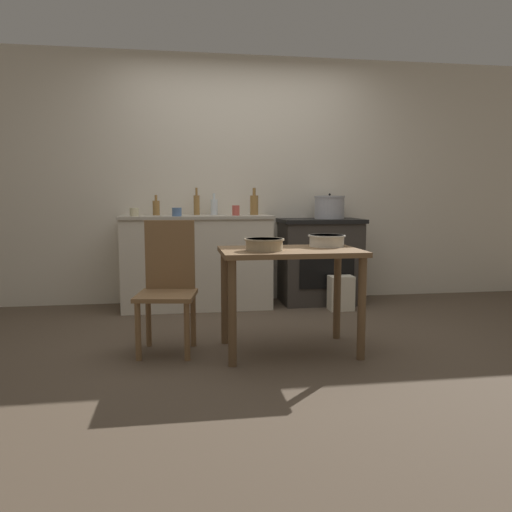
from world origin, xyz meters
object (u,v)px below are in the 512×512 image
(mixing_bowl_large, at_px, (327,240))
(cup_center, at_px, (236,210))
(bottle_center_left, at_px, (197,204))
(mixing_bowl_small, at_px, (264,244))
(bottle_mid_left, at_px, (156,207))
(work_table, at_px, (290,267))
(chair, at_px, (168,284))
(stock_pot, at_px, (329,207))
(bottle_left, at_px, (214,207))
(flour_sack, at_px, (341,293))
(cup_mid_right, at_px, (177,212))
(bottle_far_left, at_px, (254,204))
(cup_center_right, at_px, (134,212))
(stove, at_px, (320,261))

(mixing_bowl_large, height_order, cup_center, cup_center)
(cup_center, bearing_deg, bottle_center_left, 149.60)
(mixing_bowl_small, bearing_deg, bottle_center_left, 102.34)
(bottle_mid_left, bearing_deg, mixing_bowl_large, -49.89)
(work_table, height_order, bottle_mid_left, bottle_mid_left)
(chair, xyz_separation_m, mixing_bowl_large, (1.16, -0.03, 0.30))
(mixing_bowl_large, relative_size, bottle_mid_left, 1.36)
(stock_pot, relative_size, bottle_left, 1.46)
(mixing_bowl_large, distance_m, bottle_mid_left, 2.02)
(flour_sack, distance_m, stock_pot, 0.92)
(chair, distance_m, cup_center, 1.54)
(work_table, height_order, bottle_left, bottle_left)
(bottle_center_left, relative_size, cup_mid_right, 3.07)
(bottle_far_left, xyz_separation_m, bottle_left, (-0.40, 0.10, -0.02))
(flour_sack, relative_size, bottle_left, 1.55)
(flour_sack, xyz_separation_m, mixing_bowl_large, (-0.48, -1.06, 0.62))
(flour_sack, height_order, bottle_mid_left, bottle_mid_left)
(bottle_far_left, distance_m, cup_center_right, 1.19)
(cup_center, height_order, cup_mid_right, cup_center)
(bottle_far_left, bearing_deg, cup_center, -142.91)
(chair, height_order, bottle_left, bottle_left)
(cup_mid_right, bearing_deg, bottle_mid_left, 124.50)
(cup_center_right, bearing_deg, mixing_bowl_large, -41.11)
(bottle_far_left, bearing_deg, cup_center_right, -170.22)
(bottle_left, bearing_deg, mixing_bowl_small, -83.41)
(flour_sack, height_order, stock_pot, stock_pot)
(mixing_bowl_large, xyz_separation_m, bottle_left, (-0.71, 1.60, 0.22))
(bottle_mid_left, bearing_deg, cup_center_right, -129.38)
(bottle_far_left, height_order, bottle_center_left, bottle_center_left)
(mixing_bowl_large, distance_m, mixing_bowl_small, 0.54)
(chair, relative_size, bottle_mid_left, 4.64)
(bottle_far_left, relative_size, bottle_left, 1.25)
(chair, distance_m, bottle_center_left, 1.65)
(mixing_bowl_small, relative_size, bottle_mid_left, 1.35)
(chair, relative_size, mixing_bowl_small, 3.43)
(cup_center_right, height_order, cup_mid_right, cup_mid_right)
(mixing_bowl_large, relative_size, cup_center, 2.76)
(mixing_bowl_large, bearing_deg, cup_center, 111.04)
(stove, xyz_separation_m, cup_center, (-0.89, -0.11, 0.53))
(bottle_left, relative_size, cup_center_right, 2.66)
(bottle_center_left, height_order, cup_mid_right, bottle_center_left)
(cup_mid_right, bearing_deg, bottle_center_left, 58.38)
(mixing_bowl_small, height_order, bottle_center_left, bottle_center_left)
(stove, distance_m, cup_center_right, 1.94)
(chair, relative_size, bottle_center_left, 3.40)
(flour_sack, bearing_deg, cup_mid_right, 173.61)
(work_table, distance_m, bottle_center_left, 1.84)
(stove, xyz_separation_m, mixing_bowl_small, (-0.88, -1.66, 0.34))
(bottle_center_left, bearing_deg, bottle_left, 10.55)
(mixing_bowl_small, bearing_deg, mixing_bowl_large, 22.34)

